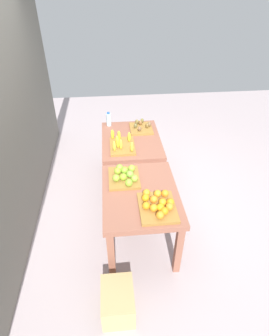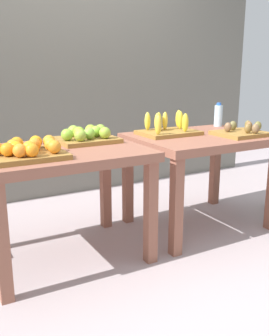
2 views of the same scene
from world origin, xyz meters
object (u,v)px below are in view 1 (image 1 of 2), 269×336
object	(u,v)px
banana_crate	(122,144)
kiwi_bin	(141,127)
watermelon_pile	(141,142)
orange_bin	(158,205)
display_table_left	(140,200)
water_bottle	(109,119)
apple_bin	(125,176)
cardboard_produce_box	(118,301)
display_table_right	(131,145)

from	to	relation	value
banana_crate	kiwi_bin	size ratio (longest dim) A/B	1.21
watermelon_pile	banana_crate	bearing A→B (deg)	161.25
orange_bin	kiwi_bin	distance (m)	1.63
display_table_left	water_bottle	size ratio (longest dim) A/B	5.02
apple_bin	cardboard_produce_box	bearing A→B (deg)	171.99
apple_bin	water_bottle	xyz separation A→B (m)	(1.31, 0.14, 0.05)
watermelon_pile	kiwi_bin	bearing A→B (deg)	173.40
water_bottle	kiwi_bin	bearing A→B (deg)	-109.95
orange_bin	watermelon_pile	world-z (taller)	orange_bin
display_table_right	apple_bin	bearing A→B (deg)	170.37
display_table_left	apple_bin	bearing A→B (deg)	32.17
banana_crate	kiwi_bin	distance (m)	0.56
display_table_right	cardboard_produce_box	world-z (taller)	display_table_right
apple_bin	banana_crate	size ratio (longest dim) A/B	0.93
apple_bin	kiwi_bin	size ratio (longest dim) A/B	1.13
display_table_right	apple_bin	size ratio (longest dim) A/B	2.53
apple_bin	banana_crate	world-z (taller)	banana_crate
banana_crate	orange_bin	bearing A→B (deg)	-166.26
display_table_right	kiwi_bin	size ratio (longest dim) A/B	2.86
display_table_right	watermelon_pile	distance (m)	1.10
watermelon_pile	display_table_left	bearing A→B (deg)	173.12
banana_crate	cardboard_produce_box	size ratio (longest dim) A/B	1.10
banana_crate	apple_bin	bearing A→B (deg)	179.35
display_table_right	water_bottle	xyz separation A→B (m)	(0.42, 0.29, 0.20)
display_table_left	cardboard_produce_box	world-z (taller)	display_table_left
orange_bin	watermelon_pile	xyz separation A→B (m)	(2.31, -0.11, -0.66)
apple_bin	watermelon_pile	size ratio (longest dim) A/B	0.67
display_table_right	cardboard_produce_box	size ratio (longest dim) A/B	2.60
banana_crate	water_bottle	world-z (taller)	water_bottle
display_table_right	watermelon_pile	size ratio (longest dim) A/B	1.68
banana_crate	watermelon_pile	size ratio (longest dim) A/B	0.71
kiwi_bin	orange_bin	bearing A→B (deg)	179.00
water_bottle	watermelon_pile	distance (m)	1.03
display_table_right	cardboard_produce_box	distance (m)	2.03
kiwi_bin	water_bottle	distance (m)	0.50
orange_bin	cardboard_produce_box	world-z (taller)	orange_bin
display_table_right	orange_bin	distance (m)	1.39
kiwi_bin	cardboard_produce_box	bearing A→B (deg)	167.99
water_bottle	apple_bin	bearing A→B (deg)	-173.73
display_table_right	kiwi_bin	world-z (taller)	kiwi_bin
display_table_left	apple_bin	world-z (taller)	apple_bin
banana_crate	kiwi_bin	bearing A→B (deg)	-33.59
water_bottle	watermelon_pile	world-z (taller)	water_bottle
watermelon_pile	cardboard_produce_box	size ratio (longest dim) A/B	1.54
display_table_left	banana_crate	bearing A→B (deg)	8.90
kiwi_bin	cardboard_produce_box	world-z (taller)	kiwi_bin
watermelon_pile	cardboard_produce_box	bearing A→B (deg)	169.25
cardboard_produce_box	kiwi_bin	bearing A→B (deg)	-12.01
orange_bin	banana_crate	size ratio (longest dim) A/B	1.00
display_table_left	water_bottle	bearing A→B (deg)	10.75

